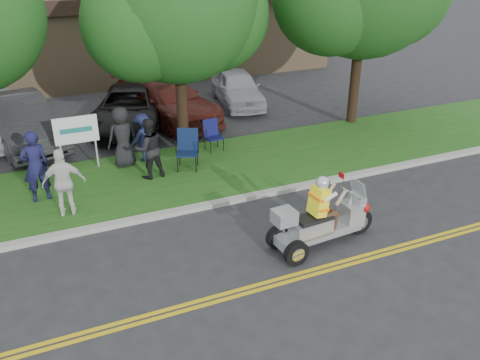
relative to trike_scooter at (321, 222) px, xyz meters
name	(u,v)px	position (x,y,z in m)	size (l,w,h in m)	color
ground	(265,269)	(-1.53, -0.33, -0.62)	(120.00, 120.00, 0.00)	#28282B
centerline_near	(278,285)	(-1.53, -0.91, -0.61)	(60.00, 0.10, 0.01)	gold
centerline_far	(274,280)	(-1.53, -0.75, -0.61)	(60.00, 0.10, 0.01)	gold
curb	(214,204)	(-1.53, 2.72, -0.56)	(60.00, 0.25, 0.12)	#A8A89E
grass_verge	(189,172)	(-1.53, 4.87, -0.56)	(60.00, 4.00, 0.10)	#1A5115
commercial_building	(140,28)	(0.47, 18.64, 1.39)	(18.00, 8.20, 4.00)	#9E7F5B
tree_mid	(178,9)	(-0.98, 6.90, 3.82)	(5.88, 4.80, 7.05)	#332114
business_sign	(76,133)	(-4.43, 6.27, 0.64)	(1.25, 0.06, 1.75)	silver
trike_scooter	(321,222)	(0.00, 0.00, 0.00)	(2.71, 0.94, 1.77)	black
lawn_chair_a	(188,146)	(-1.45, 5.13, 0.15)	(0.83, 0.84, 1.18)	black
lawn_chair_b	(212,133)	(-0.27, 6.17, 0.05)	(0.58, 0.60, 0.99)	black
spectator_adult_left	(35,166)	(-5.68, 4.70, 0.45)	(0.71, 0.46, 1.94)	#181742
spectator_adult_mid	(149,148)	(-2.66, 4.92, 0.37)	(0.86, 0.67, 1.77)	black
spectator_adult_right	(64,183)	(-5.10, 3.62, 0.36)	(1.03, 0.43, 1.75)	silver
spectator_chair_a	(143,137)	(-2.51, 6.19, 0.24)	(0.97, 0.56, 1.50)	#192047
spectator_chair_b	(122,137)	(-3.17, 6.03, 0.41)	(0.90, 0.59, 1.84)	black
parked_car_far_left	(0,114)	(-6.53, 10.39, 0.21)	(1.95, 4.84, 1.65)	#B0B3B8
parked_car_left	(20,121)	(-5.92, 9.34, 0.21)	(1.76, 5.03, 1.66)	#2A2A2D
parked_car_mid	(130,107)	(-2.14, 9.73, 0.09)	(2.35, 5.11, 1.42)	black
parked_car_right	(167,100)	(-0.73, 9.83, 0.16)	(2.17, 5.34, 1.55)	#551B13
parked_car_far_right	(237,88)	(2.50, 10.59, 0.09)	(1.66, 4.13, 1.41)	#A2A6A9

